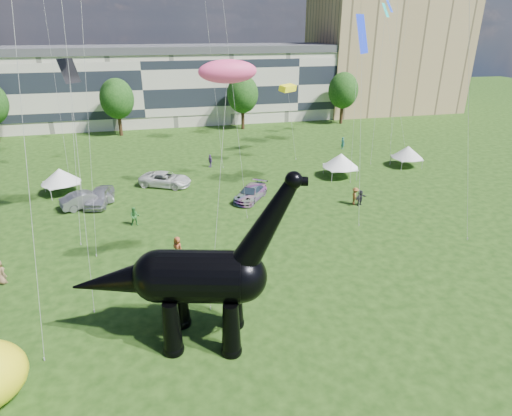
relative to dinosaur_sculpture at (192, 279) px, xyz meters
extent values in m
plane|color=#16330C|center=(5.62, -1.83, -3.95)|extent=(220.00, 220.00, 0.00)
cube|color=beige|center=(-2.38, 60.17, 2.05)|extent=(78.00, 11.00, 12.00)
cube|color=tan|center=(45.62, 63.17, 7.05)|extent=(28.00, 18.00, 22.00)
cylinder|color=#382314|center=(-6.38, 51.17, -2.35)|extent=(0.56, 0.56, 3.20)
ellipsoid|color=#14380F|center=(-6.38, 51.17, 2.37)|extent=(5.20, 5.20, 6.24)
cylinder|color=#382314|center=(13.62, 51.17, -2.35)|extent=(0.56, 0.56, 3.20)
ellipsoid|color=#14380F|center=(13.62, 51.17, 2.37)|extent=(5.20, 5.20, 6.24)
cylinder|color=#382314|center=(31.62, 51.17, -2.35)|extent=(0.56, 0.56, 3.20)
ellipsoid|color=#14380F|center=(31.62, 51.17, 2.37)|extent=(5.20, 5.20, 6.24)
cone|color=black|center=(-1.29, -0.86, -2.36)|extent=(1.34, 1.34, 3.18)
sphere|color=black|center=(-1.29, -0.86, -3.76)|extent=(1.16, 1.16, 1.16)
cone|color=black|center=(-0.69, 1.39, -2.36)|extent=(1.34, 1.34, 3.18)
sphere|color=black|center=(-0.69, 1.39, -3.76)|extent=(1.16, 1.16, 1.16)
cone|color=black|center=(1.78, -1.68, -2.36)|extent=(1.34, 1.34, 3.18)
sphere|color=black|center=(1.78, -1.68, -3.76)|extent=(1.16, 1.16, 1.16)
cone|color=black|center=(2.38, 0.57, -2.36)|extent=(1.34, 1.34, 3.18)
sphere|color=black|center=(2.38, 0.57, -3.76)|extent=(1.16, 1.16, 1.16)
cylinder|color=black|center=(0.44, -0.12, 0.18)|extent=(5.03, 3.91, 2.86)
sphere|color=black|center=(-1.70, 0.46, 0.18)|extent=(2.86, 2.86, 2.86)
sphere|color=black|center=(2.59, -0.70, 0.18)|extent=(2.75, 2.75, 2.75)
cone|color=black|center=(3.84, -1.03, 3.24)|extent=(4.26, 2.57, 5.61)
sphere|color=black|center=(5.09, -1.37, 5.67)|extent=(0.89, 0.89, 0.89)
cylinder|color=black|center=(5.39, -1.45, 5.62)|extent=(0.84, 0.64, 0.47)
cone|color=black|center=(-3.81, 1.02, -0.17)|extent=(5.98, 3.60, 3.11)
imported|color=silver|center=(-7.07, 21.96, -3.12)|extent=(2.93, 5.16, 1.65)
imported|color=slate|center=(-8.25, 21.59, -3.15)|extent=(5.11, 3.29, 1.59)
imported|color=silver|center=(-0.50, 25.75, -3.17)|extent=(6.21, 4.84, 1.57)
imported|color=#595960|center=(7.75, 19.64, -3.22)|extent=(4.65, 5.23, 1.46)
cube|color=white|center=(19.46, 24.11, -2.78)|extent=(3.37, 3.37, 0.13)
cone|color=white|center=(19.46, 24.11, -1.93)|extent=(4.27, 4.27, 1.60)
cylinder|color=#999999|center=(17.89, 22.71, -3.36)|extent=(0.06, 0.06, 1.17)
cylinder|color=#999999|center=(20.86, 22.54, -3.36)|extent=(0.06, 0.06, 1.17)
cylinder|color=#999999|center=(18.06, 25.68, -3.36)|extent=(0.06, 0.06, 1.17)
cylinder|color=#999999|center=(21.04, 25.51, -3.36)|extent=(0.06, 0.06, 1.17)
cube|color=silver|center=(29.26, 25.92, -2.87)|extent=(3.08, 3.08, 0.12)
cone|color=silver|center=(29.26, 25.92, -2.08)|extent=(3.90, 3.90, 1.48)
cylinder|color=#999999|center=(27.83, 24.60, -3.41)|extent=(0.06, 0.06, 1.08)
cylinder|color=#999999|center=(30.58, 24.48, -3.41)|extent=(0.06, 0.06, 1.08)
cylinder|color=#999999|center=(27.95, 27.36, -3.41)|extent=(0.06, 0.06, 1.08)
cylinder|color=#999999|center=(30.70, 27.24, -3.41)|extent=(0.06, 0.06, 1.08)
cube|color=silver|center=(-11.20, 26.10, -2.81)|extent=(4.06, 4.06, 0.12)
cone|color=silver|center=(-11.20, 26.10, -1.98)|extent=(5.15, 5.15, 1.55)
cylinder|color=#999999|center=(-11.98, 24.20, -3.38)|extent=(0.06, 0.06, 1.14)
cylinder|color=#999999|center=(-9.31, 25.33, -3.38)|extent=(0.06, 0.06, 1.14)
cylinder|color=#999999|center=(-13.10, 26.87, -3.38)|extent=(0.06, 0.06, 1.14)
cylinder|color=#999999|center=(-10.43, 28.00, -3.38)|extent=(0.06, 0.06, 1.14)
imported|color=black|center=(17.89, 15.67, -3.15)|extent=(1.54, 1.03, 1.60)
imported|color=brown|center=(-0.31, 9.35, -3.04)|extent=(1.03, 1.06, 1.83)
imported|color=#5B3880|center=(5.24, 31.43, -3.15)|extent=(0.72, 1.01, 1.59)
imported|color=#886444|center=(-12.39, 8.73, -3.05)|extent=(1.05, 1.00, 1.81)
imported|color=#975529|center=(17.47, 15.98, -3.06)|extent=(0.78, 1.21, 1.78)
imported|color=#2E722D|center=(-3.59, 16.14, -3.08)|extent=(0.85, 0.67, 1.73)
imported|color=teal|center=(24.81, 35.27, -3.09)|extent=(0.62, 0.74, 1.73)
plane|color=#132AD0|center=(18.15, 18.96, 11.72)|extent=(2.88, 3.01, 3.34)
ellipsoid|color=#E53F76|center=(3.12, 5.00, 10.12)|extent=(3.64, 3.08, 1.31)
plane|color=black|center=(-7.33, 17.98, 9.17)|extent=(1.95, 1.88, 1.84)
plane|color=#0BB2AA|center=(31.46, 39.22, 14.30)|extent=(2.05, 2.09, 1.81)
cube|color=#FFEE15|center=(16.16, 34.68, 4.90)|extent=(2.64, 2.37, 0.94)
camera|label=1|loc=(-1.24, -19.79, 12.60)|focal=30.00mm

